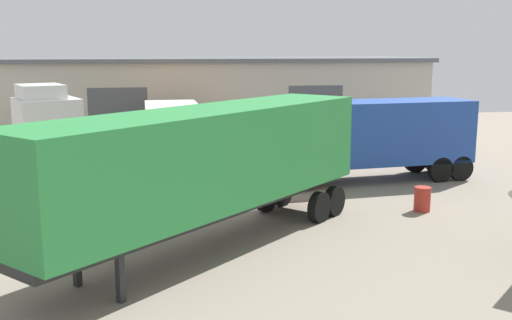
{
  "coord_description": "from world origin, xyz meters",
  "views": [
    {
      "loc": [
        -3.48,
        -19.36,
        5.78
      ],
      "look_at": [
        0.14,
        2.38,
        1.6
      ],
      "focal_mm": 42.0,
      "sensor_mm": 36.0,
      "label": 1
    }
  ],
  "objects_px": {
    "box_truck_red": "(379,135)",
    "oil_drum": "(422,199)",
    "tractor_unit_white": "(38,139)",
    "box_truck_orange": "(172,133)",
    "container_trailer_yellow": "(209,161)"
  },
  "relations": [
    {
      "from": "box_truck_red",
      "to": "oil_drum",
      "type": "relative_size",
      "value": 9.82
    },
    {
      "from": "tractor_unit_white",
      "to": "box_truck_orange",
      "type": "distance_m",
      "value": 5.93
    },
    {
      "from": "box_truck_red",
      "to": "box_truck_orange",
      "type": "distance_m",
      "value": 9.42
    },
    {
      "from": "box_truck_orange",
      "to": "box_truck_red",
      "type": "bearing_deg",
      "value": -111.54
    },
    {
      "from": "box_truck_red",
      "to": "oil_drum",
      "type": "bearing_deg",
      "value": 80.84
    },
    {
      "from": "box_truck_orange",
      "to": "oil_drum",
      "type": "distance_m",
      "value": 12.03
    },
    {
      "from": "container_trailer_yellow",
      "to": "oil_drum",
      "type": "xyz_separation_m",
      "value": [
        7.84,
        2.84,
        -2.16
      ]
    },
    {
      "from": "container_trailer_yellow",
      "to": "box_truck_red",
      "type": "distance_m",
      "value": 11.38
    },
    {
      "from": "box_truck_red",
      "to": "oil_drum",
      "type": "xyz_separation_m",
      "value": [
        -0.29,
        -5.11,
        -1.55
      ]
    },
    {
      "from": "container_trailer_yellow",
      "to": "oil_drum",
      "type": "relative_size",
      "value": 12.06
    },
    {
      "from": "tractor_unit_white",
      "to": "box_truck_red",
      "type": "xyz_separation_m",
      "value": [
        14.43,
        -1.24,
        -0.02
      ]
    },
    {
      "from": "tractor_unit_white",
      "to": "oil_drum",
      "type": "relative_size",
      "value": 7.51
    },
    {
      "from": "container_trailer_yellow",
      "to": "box_truck_red",
      "type": "bearing_deg",
      "value": -179.1
    },
    {
      "from": "tractor_unit_white",
      "to": "oil_drum",
      "type": "bearing_deg",
      "value": -45.75
    },
    {
      "from": "container_trailer_yellow",
      "to": "box_truck_orange",
      "type": "height_order",
      "value": "container_trailer_yellow"
    }
  ]
}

